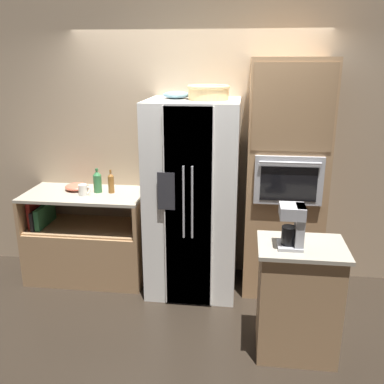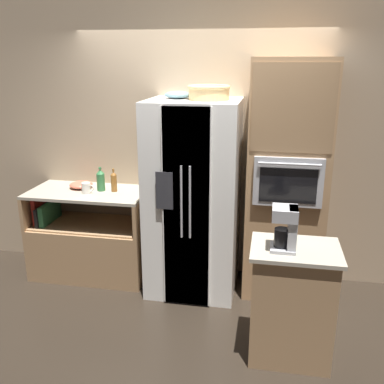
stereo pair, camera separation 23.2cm
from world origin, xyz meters
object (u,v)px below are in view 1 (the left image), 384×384
wicker_basket (208,92)px  coffee_maker (294,225)px  wall_oven (285,180)px  fruit_bowl (177,95)px  mug (83,190)px  bottle_short (97,181)px  mixing_bowl (77,187)px  refrigerator (193,199)px  bottle_tall (111,183)px

wicker_basket → coffee_maker: wicker_basket is taller
wall_oven → fruit_bowl: wall_oven is taller
fruit_bowl → wicker_basket: bearing=-18.9°
wall_oven → mug: 1.97m
bottle_short → coffee_maker: 2.13m
wicker_basket → mixing_bowl: wicker_basket is taller
refrigerator → wicker_basket: wicker_basket is taller
fruit_bowl → bottle_short: (-0.82, 0.01, -0.87)m
bottle_short → coffee_maker: bearing=-30.4°
wall_oven → coffee_maker: size_ratio=6.95×
fruit_bowl → coffee_maker: size_ratio=0.79×
refrigerator → wicker_basket: size_ratio=4.90×
wall_oven → wicker_basket: (-0.73, -0.10, 0.82)m
wall_oven → mixing_bowl: 2.11m
wicker_basket → fruit_bowl: bearing=161.1°
bottle_short → fruit_bowl: bearing=-1.0°
wall_oven → mug: (-1.97, -0.10, -0.14)m
mixing_bowl → wall_oven: bearing=-1.9°
wicker_basket → coffee_maker: 1.47m
coffee_maker → wicker_basket: bearing=126.5°
wicker_basket → mixing_bowl: 1.69m
refrigerator → bottle_short: (-0.99, 0.11, 0.11)m
mug → bottle_short: bearing=47.0°
mug → refrigerator: bearing=0.1°
refrigerator → bottle_tall: refrigerator is taller
bottle_tall → bottle_short: size_ratio=0.97×
wall_oven → mixing_bowl: bearing=178.1°
bottle_tall → coffee_maker: 2.01m
refrigerator → wicker_basket: 1.02m
wicker_basket → bottle_short: wicker_basket is taller
bottle_tall → refrigerator: bearing=-7.4°
refrigerator → fruit_bowl: 0.99m
refrigerator → bottle_tall: size_ratio=7.82×
refrigerator → bottle_short: size_ratio=7.60×
refrigerator → mixing_bowl: 1.25m
bottle_short → mixing_bowl: (-0.24, 0.05, -0.08)m
refrigerator → coffee_maker: 1.29m
refrigerator → mug: refrigerator is taller
coffee_maker → mug: bearing=153.7°
wall_oven → coffee_maker: (-0.02, -1.06, -0.04)m
wicker_basket → coffee_maker: (0.71, -0.96, -0.86)m
fruit_bowl → coffee_maker: bearing=-46.4°
wicker_basket → bottle_short: bearing=174.0°
fruit_bowl → bottle_short: 1.19m
wall_oven → wicker_basket: 1.10m
refrigerator → coffee_maker: (0.85, -0.96, 0.15)m
refrigerator → mug: 1.10m
bottle_tall → mixing_bowl: bottle_tall is taller
mixing_bowl → coffee_maker: bearing=-28.5°
fruit_bowl → bottle_tall: size_ratio=1.07×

